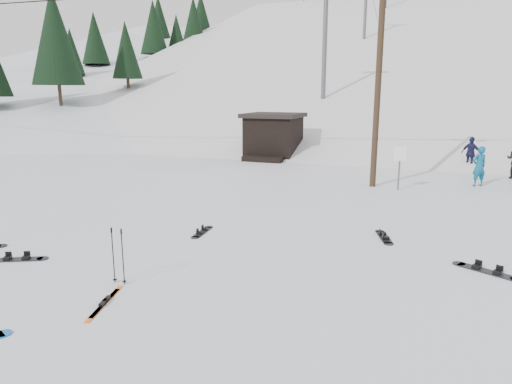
% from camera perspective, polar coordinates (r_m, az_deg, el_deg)
% --- Properties ---
extents(ground, '(200.00, 200.00, 0.00)m').
position_cam_1_polar(ground, '(8.49, -12.88, -16.43)').
color(ground, silver).
rests_on(ground, ground).
extents(ski_slope, '(60.00, 85.24, 65.97)m').
position_cam_1_polar(ski_slope, '(63.31, 16.58, -2.78)').
color(ski_slope, silver).
rests_on(ski_slope, ground).
extents(ridge_left, '(47.54, 95.03, 58.38)m').
position_cam_1_polar(ridge_left, '(69.11, -15.14, -0.58)').
color(ridge_left, silver).
rests_on(ridge_left, ground).
extents(treeline_left, '(20.00, 64.00, 10.00)m').
position_cam_1_polar(treeline_left, '(60.06, -18.70, 7.92)').
color(treeline_left, black).
rests_on(treeline_left, ground).
extents(treeline_crest, '(50.00, 6.00, 10.00)m').
position_cam_1_polar(treeline_crest, '(92.28, 18.73, 9.27)').
color(treeline_crest, black).
rests_on(treeline_crest, ski_slope).
extents(utility_pole, '(2.00, 0.26, 9.00)m').
position_cam_1_polar(utility_pole, '(20.23, 15.07, 13.80)').
color(utility_pole, '#3A2819').
rests_on(utility_pole, ground).
extents(trail_sign, '(0.50, 0.09, 1.85)m').
position_cam_1_polar(trail_sign, '(19.90, 17.53, 3.83)').
color(trail_sign, '#595B60').
rests_on(trail_sign, ground).
extents(lift_hut, '(3.40, 4.10, 2.75)m').
position_cam_1_polar(lift_hut, '(28.71, 2.18, 7.06)').
color(lift_hut, black).
rests_on(lift_hut, ground).
extents(lift_tower_near, '(2.20, 0.36, 8.00)m').
position_cam_1_polar(lift_tower_near, '(37.23, 8.60, 18.17)').
color(lift_tower_near, '#595B60').
rests_on(lift_tower_near, ski_slope).
extents(hero_skis, '(0.51, 1.55, 0.08)m').
position_cam_1_polar(hero_skis, '(9.64, -18.38, -12.96)').
color(hero_skis, '#DC5516').
rests_on(hero_skis, ground).
extents(ski_poles, '(0.34, 0.09, 1.24)m').
position_cam_1_polar(ski_poles, '(10.26, -16.88, -7.59)').
color(ski_poles, black).
rests_on(ski_poles, ground).
extents(board_scatter_a, '(1.36, 0.83, 0.10)m').
position_cam_1_polar(board_scatter_a, '(12.77, -27.71, -7.42)').
color(board_scatter_a, black).
rests_on(board_scatter_a, ground).
extents(board_scatter_b, '(0.34, 1.30, 0.09)m').
position_cam_1_polar(board_scatter_b, '(13.55, -6.73, -4.95)').
color(board_scatter_b, black).
rests_on(board_scatter_b, ground).
extents(board_scatter_d, '(1.45, 0.87, 0.11)m').
position_cam_1_polar(board_scatter_d, '(11.88, 26.91, -8.78)').
color(board_scatter_d, black).
rests_on(board_scatter_d, ground).
extents(board_scatter_f, '(0.62, 1.34, 0.10)m').
position_cam_1_polar(board_scatter_f, '(13.49, 15.71, -5.42)').
color(board_scatter_f, black).
rests_on(board_scatter_f, ground).
extents(skier_teal, '(0.77, 0.70, 1.76)m').
position_cam_1_polar(skier_teal, '(22.08, 26.12, 2.90)').
color(skier_teal, '#0C587B').
rests_on(skier_teal, ground).
extents(skier_navy, '(1.10, 0.86, 1.74)m').
position_cam_1_polar(skier_navy, '(26.65, 25.28, 4.39)').
color(skier_navy, '#19193E').
rests_on(skier_navy, ground).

